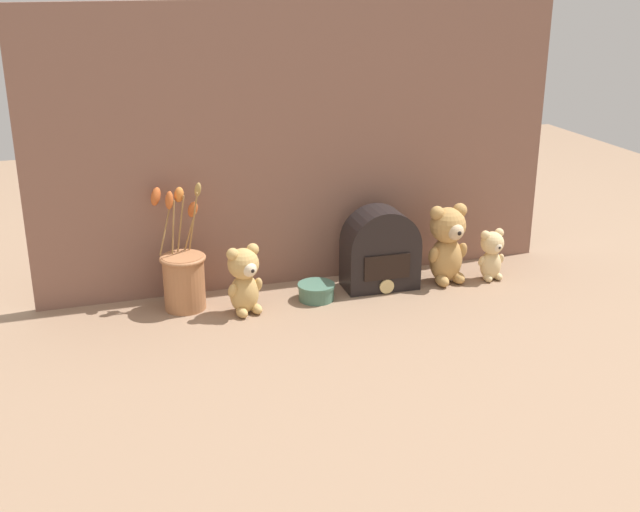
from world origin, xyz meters
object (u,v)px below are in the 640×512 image
object	(u,v)px
flower_vase	(184,275)
decorative_tin_tall	(316,292)
teddy_bear_large	(448,242)
teddy_bear_small	(491,253)
teddy_bear_medium	(244,279)
vintage_radio	(380,252)

from	to	relation	value
flower_vase	decorative_tin_tall	bearing A→B (deg)	-8.88
teddy_bear_large	decorative_tin_tall	size ratio (longest dim) A/B	2.26
teddy_bear_small	teddy_bear_medium	bearing A→B (deg)	-178.68
teddy_bear_large	teddy_bear_medium	xyz separation A→B (m)	(-0.60, -0.04, -0.02)
teddy_bear_small	teddy_bear_large	bearing A→B (deg)	172.13
teddy_bear_small	decorative_tin_tall	bearing A→B (deg)	178.90
flower_vase	decorative_tin_tall	distance (m)	0.36
teddy_bear_small	decorative_tin_tall	distance (m)	0.53
teddy_bear_large	vintage_radio	world-z (taller)	vintage_radio
teddy_bear_medium	teddy_bear_large	bearing A→B (deg)	3.37
teddy_bear_small	vintage_radio	distance (m)	0.33
teddy_bear_medium	teddy_bear_small	world-z (taller)	teddy_bear_medium
teddy_bear_large	teddy_bear_medium	distance (m)	0.60
teddy_bear_small	flower_vase	world-z (taller)	flower_vase
flower_vase	vintage_radio	bearing A→B (deg)	-2.25
flower_vase	vintage_radio	world-z (taller)	flower_vase
teddy_bear_small	vintage_radio	world-z (taller)	vintage_radio
teddy_bear_large	vintage_radio	distance (m)	0.20
vintage_radio	decorative_tin_tall	bearing A→B (deg)	-170.58
teddy_bear_large	decorative_tin_tall	xyz separation A→B (m)	(-0.39, -0.01, -0.10)
decorative_tin_tall	teddy_bear_large	bearing A→B (deg)	1.19
teddy_bear_medium	vintage_radio	xyz separation A→B (m)	(0.40, 0.06, 0.01)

